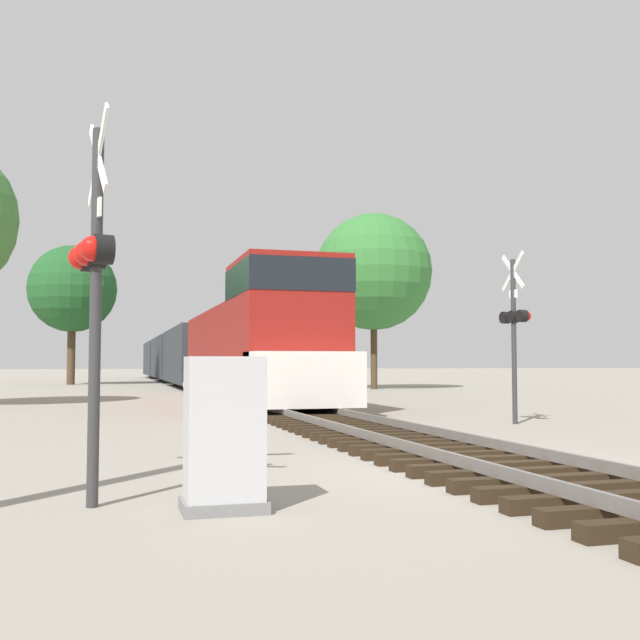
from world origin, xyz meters
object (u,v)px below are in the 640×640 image
object	(u,v)px
crossing_signal_near	(93,269)
crossing_signal_far	(515,323)
relay_cabinet	(224,435)
tree_deep_background	(72,289)
tree_mid_background	(374,272)
freight_train	(188,357)

from	to	relation	value
crossing_signal_near	crossing_signal_far	distance (m)	12.68
relay_cabinet	tree_deep_background	distance (m)	47.56
crossing_signal_far	tree_mid_background	distance (m)	25.06
crossing_signal_near	tree_mid_background	bearing A→B (deg)	143.75
tree_mid_background	crossing_signal_far	bearing A→B (deg)	-101.90
tree_mid_background	crossing_signal_near	bearing A→B (deg)	-114.56
freight_train	tree_deep_background	xyz separation A→B (m)	(-7.54, 4.43, 4.71)
crossing_signal_far	relay_cabinet	distance (m)	12.25
crossing_signal_near	freight_train	bearing A→B (deg)	161.28
relay_cabinet	tree_mid_background	world-z (taller)	tree_mid_background
relay_cabinet	tree_mid_background	distance (m)	36.07
crossing_signal_far	tree_mid_background	size ratio (longest dim) A/B	0.41
relay_cabinet	tree_mid_background	size ratio (longest dim) A/B	0.15
crossing_signal_near	relay_cabinet	world-z (taller)	crossing_signal_near
crossing_signal_far	tree_mid_background	world-z (taller)	tree_mid_background
relay_cabinet	tree_deep_background	bearing A→B (deg)	94.43
freight_train	relay_cabinet	world-z (taller)	freight_train
freight_train	crossing_signal_far	distance (m)	34.18
relay_cabinet	tree_mid_background	xyz separation A→B (m)	(13.49, 32.91, 5.97)
crossing_signal_far	relay_cabinet	xyz separation A→B (m)	(-8.40, -8.75, -1.70)
freight_train	tree_deep_background	size ratio (longest dim) A/B	6.78
crossing_signal_far	tree_deep_background	xyz separation A→B (m)	(-12.05, 38.31, 4.17)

